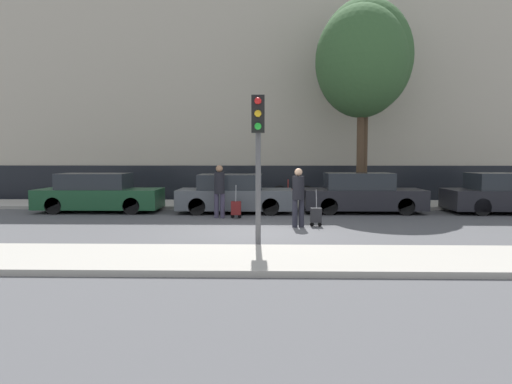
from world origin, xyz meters
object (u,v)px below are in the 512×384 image
object	(u,v)px
trolley_left	(236,208)
parked_bicycle	(293,194)
bare_tree_near_crossing	(365,57)
parked_car_3	(511,194)
trolley_right	(316,215)
parked_car_1	(234,195)
parked_car_2	(362,194)
parked_car_0	(98,194)
pedestrian_left	(219,188)
pedestrian_right	(298,194)
traffic_light	(258,140)
bare_tree_down_street	(362,62)

from	to	relation	value
trolley_left	parked_bicycle	distance (m)	4.58
bare_tree_near_crossing	parked_car_3	bearing A→B (deg)	-25.47
trolley_right	parked_bicycle	size ratio (longest dim) A/B	0.61
parked_car_3	trolley_right	size ratio (longest dim) A/B	4.23
trolley_left	parked_bicycle	bearing A→B (deg)	63.42
trolley_right	bare_tree_near_crossing	bearing A→B (deg)	67.17
parked_car_1	parked_car_2	bearing A→B (deg)	1.78
parked_car_0	parked_car_2	bearing A→B (deg)	0.42
parked_car_0	parked_bicycle	distance (m)	7.56
pedestrian_left	pedestrian_right	xyz separation A→B (m)	(2.46, -2.05, -0.03)
pedestrian_left	traffic_light	xyz separation A→B (m)	(1.38, -5.39, 1.40)
parked_car_0	traffic_light	world-z (taller)	traffic_light
pedestrian_right	pedestrian_left	bearing A→B (deg)	-57.52
bare_tree_down_street	parked_car_3	bearing A→B (deg)	-17.30
parked_car_1	parked_car_3	world-z (taller)	parked_car_3
bare_tree_near_crossing	parked_car_1	bearing A→B (deg)	-154.68
pedestrian_right	bare_tree_near_crossing	distance (m)	8.38
parked_car_3	parked_car_0	bearing A→B (deg)	-179.83
trolley_left	traffic_light	xyz separation A→B (m)	(0.83, -5.33, 2.06)
pedestrian_right	parked_car_3	bearing A→B (deg)	-172.07
pedestrian_left	parked_car_2	bearing A→B (deg)	-154.99
bare_tree_near_crossing	bare_tree_down_street	world-z (taller)	bare_tree_near_crossing
parked_car_0	parked_car_2	world-z (taller)	parked_car_2
bare_tree_down_street	trolley_right	bearing A→B (deg)	-113.01
pedestrian_left	trolley_right	distance (m)	3.59
parked_car_1	pedestrian_right	bearing A→B (deg)	-60.04
traffic_light	bare_tree_near_crossing	size ratio (longest dim) A/B	0.41
pedestrian_left	parked_bicycle	distance (m)	4.82
bare_tree_down_street	pedestrian_right	bearing A→B (deg)	-117.01
parked_car_1	traffic_light	size ratio (longest dim) A/B	1.22
pedestrian_right	parked_car_1	bearing A→B (deg)	-77.77
parked_car_2	trolley_right	distance (m)	4.12
parked_car_0	trolley_left	world-z (taller)	parked_car_0
parked_car_3	bare_tree_near_crossing	xyz separation A→B (m)	(-4.80, 2.29, 5.29)
parked_car_0	parked_car_2	distance (m)	9.54
parked_car_3	pedestrian_right	world-z (taller)	pedestrian_right
pedestrian_left	bare_tree_down_street	xyz separation A→B (m)	(5.17, 3.28, 4.66)
parked_car_2	pedestrian_left	xyz separation A→B (m)	(-4.96, -1.72, 0.32)
parked_car_2	bare_tree_down_street	bearing A→B (deg)	82.25
bare_tree_down_street	parked_car_0	bearing A→B (deg)	-170.53
bare_tree_near_crossing	bare_tree_down_street	xyz separation A→B (m)	(-0.28, -0.70, -0.31)
trolley_left	parked_bicycle	world-z (taller)	trolley_left
pedestrian_left	traffic_light	world-z (taller)	traffic_light
pedestrian_left	parked_car_1	bearing A→B (deg)	-97.30
pedestrian_left	traffic_light	size ratio (longest dim) A/B	0.52
bare_tree_down_street	parked_car_2	bearing A→B (deg)	-97.75
parked_car_0	trolley_right	world-z (taller)	parked_car_0
pedestrian_left	parked_bicycle	xyz separation A→B (m)	(2.59, 4.03, -0.50)
parked_car_1	trolley_left	world-z (taller)	parked_car_1
bare_tree_near_crossing	bare_tree_down_street	size ratio (longest dim) A/B	1.06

